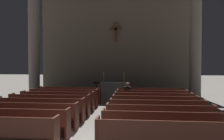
# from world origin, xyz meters

# --- Properties ---
(pew_left_row_2) EXTENTS (3.62, 0.50, 0.95)m
(pew_left_row_2) POSITION_xyz_m (-2.32, 1.04, 0.48)
(pew_left_row_2) COLOR #4C2319
(pew_left_row_2) RESTS_ON ground
(pew_left_row_3) EXTENTS (3.62, 0.50, 0.95)m
(pew_left_row_3) POSITION_xyz_m (-2.32, 2.12, 0.48)
(pew_left_row_3) COLOR #4C2319
(pew_left_row_3) RESTS_ON ground
(pew_left_row_4) EXTENTS (3.62, 0.50, 0.95)m
(pew_left_row_4) POSITION_xyz_m (-2.32, 3.21, 0.48)
(pew_left_row_4) COLOR #4C2319
(pew_left_row_4) RESTS_ON ground
(pew_left_row_5) EXTENTS (3.62, 0.50, 0.95)m
(pew_left_row_5) POSITION_xyz_m (-2.32, 4.29, 0.48)
(pew_left_row_5) COLOR #4C2319
(pew_left_row_5) RESTS_ON ground
(pew_left_row_6) EXTENTS (3.62, 0.50, 0.95)m
(pew_left_row_6) POSITION_xyz_m (-2.32, 5.37, 0.48)
(pew_left_row_6) COLOR #4C2319
(pew_left_row_6) RESTS_ON ground
(pew_left_row_7) EXTENTS (3.62, 0.50, 0.95)m
(pew_left_row_7) POSITION_xyz_m (-2.32, 6.45, 0.48)
(pew_left_row_7) COLOR #4C2319
(pew_left_row_7) RESTS_ON ground
(pew_left_row_8) EXTENTS (3.62, 0.50, 0.95)m
(pew_left_row_8) POSITION_xyz_m (-2.32, 7.53, 0.48)
(pew_left_row_8) COLOR #4C2319
(pew_left_row_8) RESTS_ON ground
(pew_right_row_1) EXTENTS (3.62, 0.50, 0.95)m
(pew_right_row_1) POSITION_xyz_m (2.32, -0.04, 0.48)
(pew_right_row_1) COLOR #4C2319
(pew_right_row_1) RESTS_ON ground
(pew_right_row_2) EXTENTS (3.62, 0.50, 0.95)m
(pew_right_row_2) POSITION_xyz_m (2.32, 1.04, 0.48)
(pew_right_row_2) COLOR #4C2319
(pew_right_row_2) RESTS_ON ground
(pew_right_row_3) EXTENTS (3.62, 0.50, 0.95)m
(pew_right_row_3) POSITION_xyz_m (2.32, 2.12, 0.48)
(pew_right_row_3) COLOR #4C2319
(pew_right_row_3) RESTS_ON ground
(pew_right_row_4) EXTENTS (3.62, 0.50, 0.95)m
(pew_right_row_4) POSITION_xyz_m (2.32, 3.21, 0.48)
(pew_right_row_4) COLOR #4C2319
(pew_right_row_4) RESTS_ON ground
(pew_right_row_5) EXTENTS (3.62, 0.50, 0.95)m
(pew_right_row_5) POSITION_xyz_m (2.32, 4.29, 0.48)
(pew_right_row_5) COLOR #4C2319
(pew_right_row_5) RESTS_ON ground
(pew_right_row_6) EXTENTS (3.62, 0.50, 0.95)m
(pew_right_row_6) POSITION_xyz_m (2.32, 5.37, 0.48)
(pew_right_row_6) COLOR #4C2319
(pew_right_row_6) RESTS_ON ground
(pew_right_row_7) EXTENTS (3.62, 0.50, 0.95)m
(pew_right_row_7) POSITION_xyz_m (2.32, 6.45, 0.48)
(pew_right_row_7) COLOR #4C2319
(pew_right_row_7) RESTS_ON ground
(pew_right_row_8) EXTENTS (3.62, 0.50, 0.95)m
(pew_right_row_8) POSITION_xyz_m (2.32, 7.53, 0.48)
(pew_right_row_8) COLOR #4C2319
(pew_right_row_8) RESTS_ON ground
(column_left_second) EXTENTS (1.05, 1.05, 7.23)m
(column_left_second) POSITION_xyz_m (-5.09, 9.00, 3.53)
(column_left_second) COLOR gray
(column_left_second) RESTS_ON ground
(column_right_second) EXTENTS (1.05, 1.05, 7.23)m
(column_right_second) POSITION_xyz_m (5.09, 9.00, 3.53)
(column_right_second) COLOR gray
(column_right_second) RESTS_ON ground
(altar) EXTENTS (2.20, 0.90, 1.01)m
(altar) POSITION_xyz_m (0.00, 10.24, 0.53)
(altar) COLOR #BCB7AD
(altar) RESTS_ON ground
(candlestick_left) EXTENTS (0.16, 0.16, 0.69)m
(candlestick_left) POSITION_xyz_m (-0.70, 10.24, 1.23)
(candlestick_left) COLOR #B79338
(candlestick_left) RESTS_ON altar
(candlestick_right) EXTENTS (0.16, 0.16, 0.69)m
(candlestick_right) POSITION_xyz_m (0.70, 10.24, 1.23)
(candlestick_right) COLOR #B79338
(candlestick_right) RESTS_ON altar
(apse_with_cross) EXTENTS (11.30, 0.43, 8.39)m
(apse_with_cross) POSITION_xyz_m (0.00, 12.00, 4.20)
(apse_with_cross) COLOR #706656
(apse_with_cross) RESTS_ON ground
(lectern) EXTENTS (0.44, 0.36, 1.15)m
(lectern) POSITION_xyz_m (-0.98, 9.04, 0.55)
(lectern) COLOR #4C2319
(lectern) RESTS_ON ground
(lone_worshipper) EXTENTS (0.32, 0.43, 1.32)m
(lone_worshipper) POSITION_xyz_m (1.07, 6.49, 0.69)
(lone_worshipper) COLOR #26262B
(lone_worshipper) RESTS_ON ground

